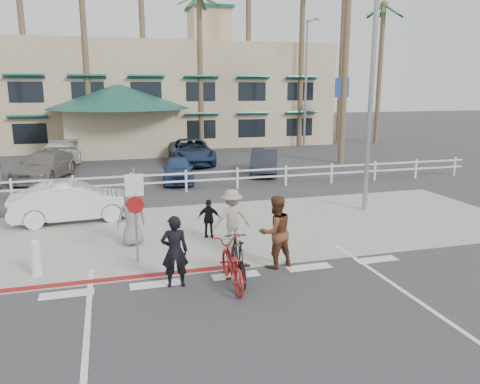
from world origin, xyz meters
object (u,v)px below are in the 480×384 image
object	(u,v)px
bike_red	(231,265)
bike_black	(238,259)
car_white_sedan	(74,202)
sign_post	(135,211)

from	to	relation	value
bike_red	bike_black	xyz separation A→B (m)	(0.23, 0.24, 0.03)
bike_black	car_white_sedan	world-z (taller)	car_white_sedan
sign_post	bike_red	bearing A→B (deg)	-46.09
sign_post	car_white_sedan	xyz separation A→B (m)	(-1.87, 4.74, -0.75)
bike_black	car_white_sedan	size ratio (longest dim) A/B	0.44
bike_red	bike_black	bearing A→B (deg)	-132.74
bike_red	bike_black	distance (m)	0.33
car_white_sedan	sign_post	bearing A→B (deg)	-162.65
sign_post	bike_black	xyz separation A→B (m)	(2.28, -1.89, -0.89)
sign_post	bike_black	size ratio (longest dim) A/B	1.56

